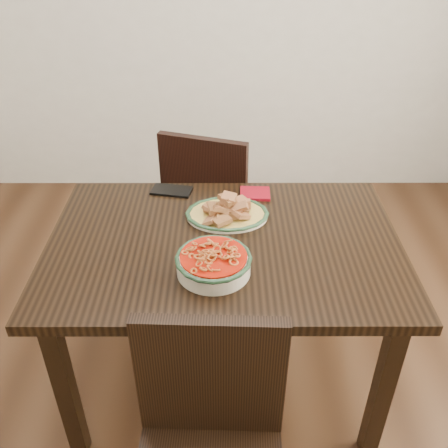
{
  "coord_description": "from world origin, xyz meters",
  "views": [
    {
      "loc": [
        0.09,
        -1.47,
        1.81
      ],
      "look_at": [
        0.09,
        0.01,
        0.81
      ],
      "focal_mm": 40.0,
      "sensor_mm": 36.0,
      "label": 1
    }
  ],
  "objects_px": {
    "fish_plate": "(227,207)",
    "noodle_bowl": "(214,261)",
    "smartphone": "(172,191)",
    "dining_table": "(224,261)",
    "chair_far": "(211,201)",
    "chair_near": "(209,448)"
  },
  "relations": [
    {
      "from": "chair_near",
      "to": "fish_plate",
      "type": "distance_m",
      "value": 0.86
    },
    {
      "from": "noodle_bowl",
      "to": "smartphone",
      "type": "relative_size",
      "value": 1.54
    },
    {
      "from": "fish_plate",
      "to": "noodle_bowl",
      "type": "distance_m",
      "value": 0.33
    },
    {
      "from": "chair_far",
      "to": "noodle_bowl",
      "type": "height_order",
      "value": "chair_far"
    },
    {
      "from": "dining_table",
      "to": "chair_near",
      "type": "xyz_separation_m",
      "value": [
        -0.04,
        -0.65,
        -0.16
      ]
    },
    {
      "from": "fish_plate",
      "to": "smartphone",
      "type": "bearing_deg",
      "value": 139.98
    },
    {
      "from": "fish_plate",
      "to": "smartphone",
      "type": "xyz_separation_m",
      "value": [
        -0.23,
        0.19,
        -0.04
      ]
    },
    {
      "from": "fish_plate",
      "to": "noodle_bowl",
      "type": "xyz_separation_m",
      "value": [
        -0.05,
        -0.33,
        -0.0
      ]
    },
    {
      "from": "chair_near",
      "to": "fish_plate",
      "type": "height_order",
      "value": "chair_near"
    },
    {
      "from": "smartphone",
      "to": "dining_table",
      "type": "bearing_deg",
      "value": -47.49
    },
    {
      "from": "chair_far",
      "to": "smartphone",
      "type": "bearing_deg",
      "value": 82.78
    },
    {
      "from": "dining_table",
      "to": "noodle_bowl",
      "type": "height_order",
      "value": "noodle_bowl"
    },
    {
      "from": "dining_table",
      "to": "smartphone",
      "type": "relative_size",
      "value": 7.73
    },
    {
      "from": "dining_table",
      "to": "noodle_bowl",
      "type": "distance_m",
      "value": 0.22
    },
    {
      "from": "noodle_bowl",
      "to": "smartphone",
      "type": "xyz_separation_m",
      "value": [
        -0.18,
        0.53,
        -0.04
      ]
    },
    {
      "from": "dining_table",
      "to": "chair_far",
      "type": "distance_m",
      "value": 0.71
    },
    {
      "from": "noodle_bowl",
      "to": "smartphone",
      "type": "height_order",
      "value": "noodle_bowl"
    },
    {
      "from": "noodle_bowl",
      "to": "chair_near",
      "type": "bearing_deg",
      "value": -90.93
    },
    {
      "from": "smartphone",
      "to": "chair_far",
      "type": "bearing_deg",
      "value": 75.5
    },
    {
      "from": "chair_far",
      "to": "noodle_bowl",
      "type": "bearing_deg",
      "value": 109.84
    },
    {
      "from": "chair_near",
      "to": "fish_plate",
      "type": "relative_size",
      "value": 2.86
    },
    {
      "from": "chair_far",
      "to": "chair_near",
      "type": "bearing_deg",
      "value": 108.84
    }
  ]
}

